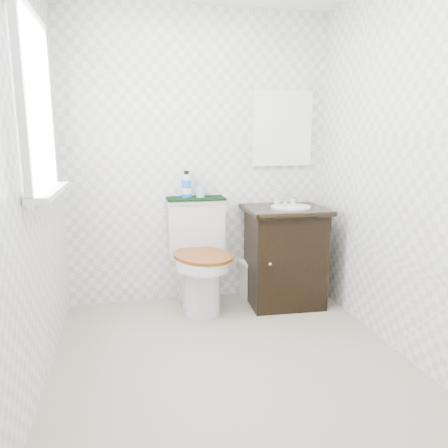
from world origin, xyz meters
name	(u,v)px	position (x,y,z in m)	size (l,w,h in m)	color
floor	(233,365)	(0.00, 0.00, 0.00)	(2.40, 2.40, 0.00)	#AA9D89
wall_back	(199,159)	(0.00, 1.20, 1.20)	(2.40, 2.40, 0.00)	white
wall_front	(328,202)	(0.00, -1.20, 1.20)	(2.40, 2.40, 0.00)	white
wall_left	(25,174)	(-1.10, 0.00, 1.20)	(2.40, 2.40, 0.00)	white
wall_right	(406,168)	(1.10, 0.00, 1.20)	(2.40, 2.40, 0.00)	white
window	(35,107)	(-1.07, 0.25, 1.55)	(0.02, 0.70, 0.90)	white
mirror	(282,129)	(0.71, 1.18, 1.45)	(0.50, 0.02, 0.60)	silver
toilet	(199,262)	(-0.05, 0.96, 0.38)	(0.54, 0.70, 0.88)	silver
vanity	(285,254)	(0.66, 0.90, 0.43)	(0.65, 0.57, 0.92)	black
trash_bin	(253,278)	(0.45, 1.10, 0.16)	(0.24, 0.20, 0.32)	white
towel	(196,198)	(-0.05, 1.09, 0.89)	(0.47, 0.22, 0.02)	black
mouthwash_bottle	(187,185)	(-0.12, 1.12, 1.00)	(0.08, 0.08, 0.22)	blue
cup	(200,192)	(-0.01, 1.09, 0.94)	(0.07, 0.07, 0.09)	#7DACCD
soap_bar	(280,204)	(0.66, 1.03, 0.83)	(0.07, 0.04, 0.02)	#1B7083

